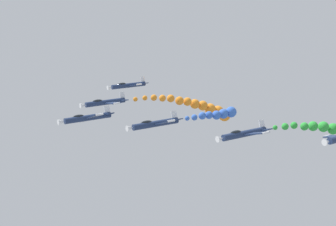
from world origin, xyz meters
name	(u,v)px	position (x,y,z in m)	size (l,w,h in m)	color
airplane_lead	(87,118)	(5.40, 14.28, 76.48)	(9.06, 10.35, 3.73)	navy
airplane_left_inner	(155,124)	(-4.99, 5.92, 76.54)	(9.11, 10.35, 3.59)	navy
smoke_trail_left_inner	(219,114)	(-5.23, -8.23, 76.40)	(2.28, 11.58, 2.20)	blue
airplane_right_inner	(105,102)	(16.13, 5.72, 76.25)	(9.50, 10.35, 2.79)	navy
smoke_trail_right_inner	(204,108)	(16.11, -20.60, 71.63)	(3.14, 27.56, 9.35)	orange
airplane_left_outer	(244,134)	(-17.20, -3.84, 76.24)	(9.26, 10.35, 3.36)	navy
smoke_trail_left_outer	(332,130)	(-19.49, -23.42, 74.44)	(5.29, 18.47, 4.67)	green
airplane_right_outer	(128,85)	(27.36, -5.80, 76.92)	(9.39, 10.35, 3.10)	navy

